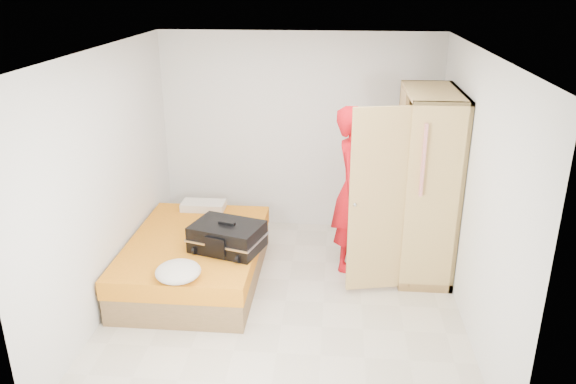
# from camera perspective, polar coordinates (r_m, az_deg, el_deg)

# --- Properties ---
(room) EXTENTS (4.00, 4.02, 2.60)m
(room) POSITION_cam_1_polar(r_m,az_deg,el_deg) (5.49, -0.26, 0.58)
(room) COLOR beige
(room) RESTS_ON ground
(bed) EXTENTS (1.42, 2.02, 0.50)m
(bed) POSITION_cam_1_polar(r_m,az_deg,el_deg) (6.43, -9.36, -6.75)
(bed) COLOR olive
(bed) RESTS_ON ground
(wardrobe) EXTENTS (1.16, 1.31, 2.10)m
(wardrobe) POSITION_cam_1_polar(r_m,az_deg,el_deg) (6.45, 13.41, 0.30)
(wardrobe) COLOR #D6BB68
(wardrobe) RESTS_ON ground
(person) EXTENTS (0.62, 0.79, 1.92)m
(person) POSITION_cam_1_polar(r_m,az_deg,el_deg) (6.42, 6.74, 0.26)
(person) COLOR red
(person) RESTS_ON ground
(suitcase) EXTENTS (0.85, 0.72, 0.31)m
(suitcase) POSITION_cam_1_polar(r_m,az_deg,el_deg) (6.00, -6.20, -4.54)
(suitcase) COLOR black
(suitcase) RESTS_ON bed
(round_cushion) EXTENTS (0.44, 0.44, 0.17)m
(round_cushion) POSITION_cam_1_polar(r_m,az_deg,el_deg) (5.52, -11.10, -7.94)
(round_cushion) COLOR silver
(round_cushion) RESTS_ON bed
(pillow) EXTENTS (0.54, 0.28, 0.10)m
(pillow) POSITION_cam_1_polar(r_m,az_deg,el_deg) (7.07, -8.59, -1.38)
(pillow) COLOR silver
(pillow) RESTS_ON bed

